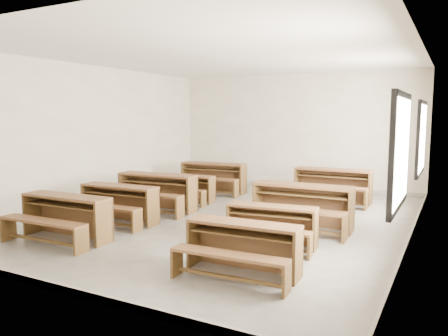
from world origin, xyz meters
The scene contains 11 objects.
room centered at (0.09, 0.00, 2.14)m, with size 8.50×8.50×3.20m.
desk_set_0 centered at (-1.57, -2.65, 0.43)m, with size 1.66×0.89×0.74m.
desk_set_1 centered at (-1.59, -1.34, 0.42)m, with size 1.62×0.89×0.71m.
desk_set_2 centered at (-1.59, -0.13, 0.46)m, with size 1.82×1.04×0.79m.
desk_set_3 centered at (-1.58, 0.99, 0.37)m, with size 1.44×0.81×0.63m.
desk_set_4 centered at (-1.61, 2.38, 0.46)m, with size 1.82×1.07×0.78m.
desk_set_5 centered at (1.70, -2.70, 0.39)m, with size 1.53×0.85×0.67m.
desk_set_6 centered at (1.57, -1.38, 0.37)m, with size 1.49×0.89×0.64m.
desk_set_7 centered at (1.67, -0.15, 0.47)m, with size 1.81×0.98×0.81m.
desk_set_8 centered at (1.62, 0.98, 0.36)m, with size 1.39×0.72×0.63m.
desk_set_9 centered at (1.54, 2.52, 0.46)m, with size 1.78×0.94×0.79m.
Camera 1 is at (4.06, -7.63, 2.05)m, focal length 35.00 mm.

